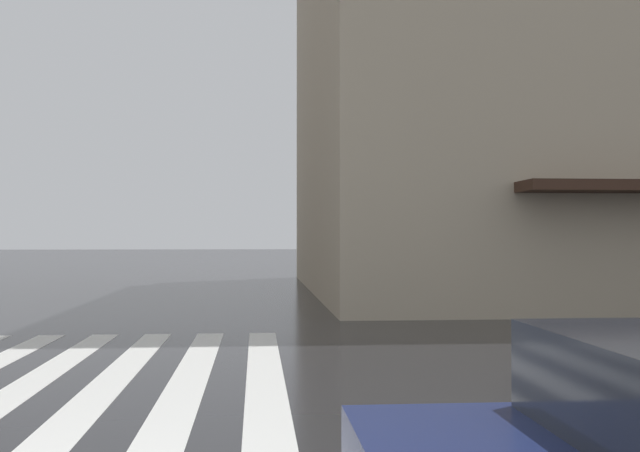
{
  "coord_description": "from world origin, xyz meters",
  "views": [
    {
      "loc": [
        -4.55,
        -1.58,
        1.88
      ],
      "look_at": [
        9.41,
        -2.74,
        2.08
      ],
      "focal_mm": 43.19,
      "sensor_mm": 36.0,
      "label": 1
    }
  ],
  "objects": [
    {
      "name": "zebra_crossing",
      "position": [
        4.0,
        0.8,
        0.0
      ],
      "size": [
        13.0,
        5.5,
        0.01
      ],
      "color": "silver",
      "rests_on": "ground_plane"
    }
  ]
}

